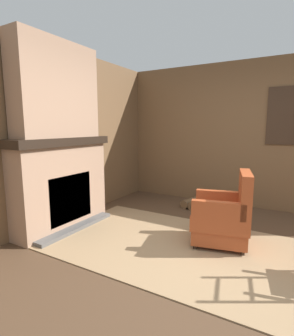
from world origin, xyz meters
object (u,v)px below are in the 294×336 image
(armchair, at_px, (224,218))
(firewood_stack, at_px, (197,205))
(oil_lamp_vase, at_px, (32,132))
(decorative_plate_on_mantel, at_px, (57,130))
(storage_case, at_px, (82,131))

(armchair, distance_m, firewood_stack, 1.44)
(oil_lamp_vase, bearing_deg, decorative_plate_on_mantel, 92.72)
(firewood_stack, xyz_separation_m, decorative_plate_on_mantel, (-1.48, -1.76, 1.34))
(oil_lamp_vase, relative_size, decorative_plate_on_mantel, 1.13)
(oil_lamp_vase, xyz_separation_m, storage_case, (0.00, 0.90, -0.01))
(armchair, distance_m, decorative_plate_on_mantel, 2.55)
(oil_lamp_vase, xyz_separation_m, decorative_plate_on_mantel, (-0.02, 0.42, 0.02))
(firewood_stack, xyz_separation_m, oil_lamp_vase, (-1.46, -2.18, 1.32))
(oil_lamp_vase, relative_size, storage_case, 1.08)
(firewood_stack, relative_size, storage_case, 2.41)
(decorative_plate_on_mantel, bearing_deg, armchair, 14.14)
(firewood_stack, distance_m, storage_case, 2.34)
(firewood_stack, height_order, storage_case, storage_case)
(armchair, height_order, firewood_stack, armchair)
(firewood_stack, bearing_deg, armchair, -57.77)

